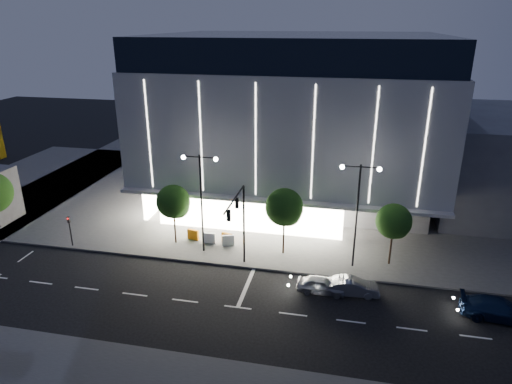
{
  "coord_description": "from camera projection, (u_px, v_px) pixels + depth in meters",
  "views": [
    {
      "loc": [
        8.99,
        -28.36,
        19.38
      ],
      "look_at": [
        1.17,
        8.82,
        5.0
      ],
      "focal_mm": 32.0,
      "sensor_mm": 36.0,
      "label": 1
    }
  ],
  "objects": [
    {
      "name": "tree_right",
      "position": [
        394.0,
        223.0,
        37.09
      ],
      "size": [
        2.91,
        2.91,
        5.51
      ],
      "color": "black",
      "rests_on": "ground"
    },
    {
      "name": "tree_mid",
      "position": [
        285.0,
        209.0,
        38.66
      ],
      "size": [
        3.25,
        3.25,
        6.15
      ],
      "color": "black",
      "rests_on": "ground"
    },
    {
      "name": "barrier_a",
      "position": [
        193.0,
        235.0,
        42.43
      ],
      "size": [
        1.13,
        0.47,
        1.0
      ],
      "primitive_type": "cube",
      "rotation": [
        0.0,
        0.0,
        -0.2
      ],
      "color": "orange",
      "rests_on": "sidewalk_museum"
    },
    {
      "name": "car_lead",
      "position": [
        321.0,
        285.0,
        34.39
      ],
      "size": [
        3.76,
        1.57,
        1.27
      ],
      "primitive_type": "imported",
      "rotation": [
        0.0,
        0.0,
        1.55
      ],
      "color": "#93949A",
      "rests_on": "ground"
    },
    {
      "name": "ground",
      "position": [
        217.0,
        293.0,
        34.54
      ],
      "size": [
        160.0,
        160.0,
        0.0
      ],
      "primitive_type": "plane",
      "color": "black",
      "rests_on": "ground"
    },
    {
      "name": "car_second",
      "position": [
        352.0,
        287.0,
        34.13
      ],
      "size": [
        4.08,
        1.73,
        1.31
      ],
      "primitive_type": "imported",
      "rotation": [
        0.0,
        0.0,
        1.66
      ],
      "color": "#98999F",
      "rests_on": "ground"
    },
    {
      "name": "annex_building",
      "position": [
        507.0,
        160.0,
        49.74
      ],
      "size": [
        16.0,
        20.0,
        10.0
      ],
      "primitive_type": "cube",
      "color": "#4C4C51",
      "rests_on": "ground"
    },
    {
      "name": "traffic_mast",
      "position": [
        239.0,
        216.0,
        35.63
      ],
      "size": [
        0.33,
        5.89,
        7.07
      ],
      "color": "black",
      "rests_on": "ground"
    },
    {
      "name": "barrier_d",
      "position": [
        228.0,
        240.0,
        41.33
      ],
      "size": [
        1.12,
        0.61,
        1.0
      ],
      "primitive_type": "cube",
      "rotation": [
        0.0,
        0.0,
        0.34
      ],
      "color": "silver",
      "rests_on": "sidewalk_museum"
    },
    {
      "name": "street_lamp_west",
      "position": [
        201.0,
        189.0,
        38.51
      ],
      "size": [
        3.16,
        0.36,
        9.0
      ],
      "color": "black",
      "rests_on": "ground"
    },
    {
      "name": "car_third",
      "position": [
        499.0,
        309.0,
        31.31
      ],
      "size": [
        5.3,
        2.56,
        1.49
      ],
      "primitive_type": "imported",
      "rotation": [
        0.0,
        0.0,
        1.48
      ],
      "color": "#112041",
      "rests_on": "ground"
    },
    {
      "name": "museum",
      "position": [
        296.0,
        116.0,
        51.11
      ],
      "size": [
        30.0,
        25.8,
        18.0
      ],
      "color": "#4C4C51",
      "rests_on": "ground"
    },
    {
      "name": "tree_left",
      "position": [
        174.0,
        203.0,
        40.69
      ],
      "size": [
        3.02,
        3.02,
        5.72
      ],
      "color": "black",
      "rests_on": "ground"
    },
    {
      "name": "barrier_b",
      "position": [
        209.0,
        238.0,
        41.79
      ],
      "size": [
        1.11,
        0.29,
        1.0
      ],
      "primitive_type": "cube",
      "rotation": [
        0.0,
        0.0,
        0.04
      ],
      "color": "white",
      "rests_on": "sidewalk_museum"
    },
    {
      "name": "barrier_c",
      "position": [
        227.0,
        238.0,
        41.71
      ],
      "size": [
        1.13,
        0.55,
        1.0
      ],
      "primitive_type": "cube",
      "rotation": [
        0.0,
        0.0,
        -0.28
      ],
      "color": "#C4680A",
      "rests_on": "sidewalk_museum"
    },
    {
      "name": "ped_signal_far",
      "position": [
        70.0,
        228.0,
        40.88
      ],
      "size": [
        0.22,
        0.24,
        3.0
      ],
      "color": "black",
      "rests_on": "ground"
    },
    {
      "name": "sidewalk_museum",
      "position": [
        312.0,
        189.0,
        55.52
      ],
      "size": [
        70.0,
        40.0,
        0.15
      ],
      "primitive_type": "cube",
      "color": "#474747",
      "rests_on": "ground"
    },
    {
      "name": "street_lamp_east",
      "position": [
        358.0,
        201.0,
        36.0
      ],
      "size": [
        3.16,
        0.36,
        9.0
      ],
      "color": "black",
      "rests_on": "ground"
    }
  ]
}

